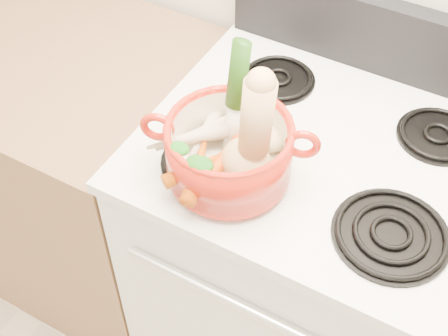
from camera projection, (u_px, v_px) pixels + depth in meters
The scene contains 22 objects.
stove_body at pixel (307, 272), 1.69m from camera, with size 0.76×0.65×0.92m, color silver.
cooktop at pixel (329, 152), 1.33m from camera, with size 0.78×0.67×0.03m, color silver.
control_backsplash at pixel (385, 38), 1.43m from camera, with size 0.76×0.05×0.18m, color black.
oven_handle at pixel (253, 312), 1.25m from camera, with size 0.02×0.02×0.60m, color silver.
counter_left at pixel (8, 137), 2.05m from camera, with size 1.36×0.65×0.90m, color brown.
burner_front_left at pixel (215, 160), 1.29m from camera, with size 0.22×0.22×0.02m, color black.
burner_front_right at pixel (391, 234), 1.16m from camera, with size 0.22×0.22×0.02m, color black.
burner_back_left at pixel (278, 78), 1.46m from camera, with size 0.17×0.17×0.02m, color black.
burner_back_right at pixel (438, 134), 1.34m from camera, with size 0.17×0.17×0.02m, color black.
dutch_oven at pixel (229, 151), 1.21m from camera, with size 0.25×0.25×0.12m, color #B11D0F.
pot_handle_left at pixel (157, 127), 1.19m from camera, with size 0.07×0.07×0.02m, color #B11D0F.
pot_handle_right at pixel (303, 144), 1.16m from camera, with size 0.07×0.07×0.02m, color #B11D0F.
squash at pixel (247, 131), 1.12m from camera, with size 0.10×0.10×0.25m, color #E5AA75, non-canonical shape.
leek at pixel (235, 98), 1.17m from camera, with size 0.04×0.04×0.25m, color silver.
ginger at pixel (265, 138), 1.25m from camera, with size 0.09×0.06×0.05m, color tan.
parsnip_0 at pixel (207, 129), 1.27m from camera, with size 0.04×0.04×0.22m, color beige.
parsnip_1 at pixel (199, 132), 1.25m from camera, with size 0.04×0.04×0.19m, color beige.
parsnip_2 at pixel (235, 133), 1.25m from camera, with size 0.04×0.04×0.17m, color beige.
parsnip_3 at pixel (187, 137), 1.23m from camera, with size 0.04×0.04×0.16m, color beige.
carrot_0 at pixel (197, 170), 1.20m from camera, with size 0.03×0.03×0.16m, color #CC480A.
carrot_1 at pixel (197, 168), 1.20m from camera, with size 0.03×0.03×0.14m, color #CC5F0A.
carrot_2 at pixel (226, 156), 1.20m from camera, with size 0.03×0.03×0.18m, color #D2480A.
Camera 1 is at (0.25, 0.49, 1.91)m, focal length 50.00 mm.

